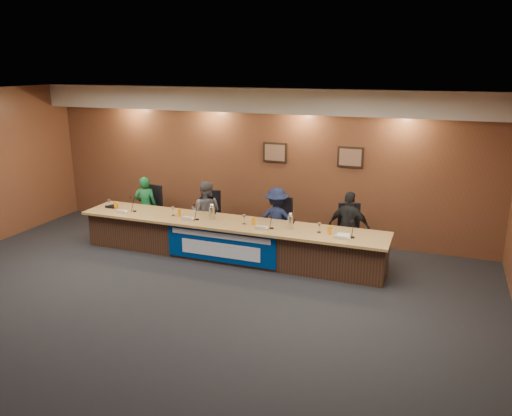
# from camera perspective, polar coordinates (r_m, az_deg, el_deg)

# --- Properties ---
(floor) EXTENTS (10.00, 10.00, 0.00)m
(floor) POSITION_cam_1_polar(r_m,az_deg,el_deg) (7.93, -10.12, -11.56)
(floor) COLOR black
(floor) RESTS_ON ground
(ceiling) EXTENTS (10.00, 8.00, 0.04)m
(ceiling) POSITION_cam_1_polar(r_m,az_deg,el_deg) (7.06, -11.42, 12.15)
(ceiling) COLOR silver
(ceiling) RESTS_ON wall_back
(wall_back) EXTENTS (10.00, 0.04, 3.20)m
(wall_back) POSITION_cam_1_polar(r_m,az_deg,el_deg) (10.85, 0.22, 5.22)
(wall_back) COLOR brown
(wall_back) RESTS_ON floor
(soffit) EXTENTS (10.00, 0.50, 0.50)m
(soffit) POSITION_cam_1_polar(r_m,az_deg,el_deg) (10.44, -0.26, 12.27)
(soffit) COLOR beige
(soffit) RESTS_ON wall_back
(dais_body) EXTENTS (6.00, 0.80, 0.70)m
(dais_body) POSITION_cam_1_polar(r_m,az_deg,el_deg) (9.74, -3.08, -3.71)
(dais_body) COLOR #3D2417
(dais_body) RESTS_ON floor
(dais_top) EXTENTS (6.10, 0.95, 0.05)m
(dais_top) POSITION_cam_1_polar(r_m,az_deg,el_deg) (9.58, -3.23, -1.69)
(dais_top) COLOR #A97F46
(dais_top) RESTS_ON dais_body
(banner) EXTENTS (2.20, 0.02, 0.65)m
(banner) POSITION_cam_1_polar(r_m,az_deg,el_deg) (9.38, -4.09, -4.33)
(banner) COLOR navy
(banner) RESTS_ON dais_body
(banner_text_upper) EXTENTS (2.00, 0.01, 0.10)m
(banner_text_upper) POSITION_cam_1_polar(r_m,az_deg,el_deg) (9.30, -4.15, -3.21)
(banner_text_upper) COLOR silver
(banner_text_upper) RESTS_ON banner
(banner_text_lower) EXTENTS (1.60, 0.01, 0.28)m
(banner_text_lower) POSITION_cam_1_polar(r_m,az_deg,el_deg) (9.40, -4.12, -4.82)
(banner_text_lower) COLOR silver
(banner_text_lower) RESTS_ON banner
(wall_photo_left) EXTENTS (0.52, 0.04, 0.42)m
(wall_photo_left) POSITION_cam_1_polar(r_m,az_deg,el_deg) (10.64, 2.19, 6.36)
(wall_photo_left) COLOR black
(wall_photo_left) RESTS_ON wall_back
(wall_photo_right) EXTENTS (0.52, 0.04, 0.42)m
(wall_photo_right) POSITION_cam_1_polar(r_m,az_deg,el_deg) (10.26, 10.74, 5.73)
(wall_photo_right) COLOR black
(wall_photo_right) RESTS_ON wall_back
(panelist_a) EXTENTS (0.56, 0.46, 1.32)m
(panelist_a) POSITION_cam_1_polar(r_m,az_deg,el_deg) (11.19, -12.50, 0.22)
(panelist_a) COLOR #12592A
(panelist_a) RESTS_ON floor
(panelist_b) EXTENTS (0.72, 0.60, 1.34)m
(panelist_b) POSITION_cam_1_polar(r_m,az_deg,el_deg) (10.48, -5.74, -0.49)
(panelist_b) COLOR #55545A
(panelist_b) RESTS_ON floor
(panelist_c) EXTENTS (0.92, 0.60, 1.33)m
(panelist_c) POSITION_cam_1_polar(r_m,az_deg,el_deg) (9.91, 2.37, -1.42)
(panelist_c) COLOR #111936
(panelist_c) RESTS_ON floor
(panelist_d) EXTENTS (0.84, 0.43, 1.38)m
(panelist_d) POSITION_cam_1_polar(r_m,az_deg,el_deg) (9.58, 10.59, -2.18)
(panelist_d) COLOR black
(panelist_d) RESTS_ON floor
(office_chair_a) EXTENTS (0.56, 0.56, 0.08)m
(office_chair_a) POSITION_cam_1_polar(r_m,az_deg,el_deg) (11.32, -12.17, -0.53)
(office_chair_a) COLOR black
(office_chair_a) RESTS_ON floor
(office_chair_b) EXTENTS (0.54, 0.54, 0.08)m
(office_chair_b) POSITION_cam_1_polar(r_m,az_deg,el_deg) (10.62, -5.48, -1.34)
(office_chair_b) COLOR black
(office_chair_b) RESTS_ON floor
(office_chair_c) EXTENTS (0.53, 0.53, 0.08)m
(office_chair_c) POSITION_cam_1_polar(r_m,az_deg,el_deg) (10.06, 2.54, -2.28)
(office_chair_c) COLOR black
(office_chair_c) RESTS_ON floor
(office_chair_d) EXTENTS (0.60, 0.60, 0.08)m
(office_chair_d) POSITION_cam_1_polar(r_m,az_deg,el_deg) (9.74, 10.63, -3.18)
(office_chair_d) COLOR black
(office_chair_d) RESTS_ON floor
(nameplate_a) EXTENTS (0.24, 0.08, 0.10)m
(nameplate_a) POSITION_cam_1_polar(r_m,az_deg,el_deg) (10.42, -15.27, -0.37)
(nameplate_a) COLOR white
(nameplate_a) RESTS_ON dais_top
(microphone_a) EXTENTS (0.07, 0.07, 0.02)m
(microphone_a) POSITION_cam_1_polar(r_m,az_deg,el_deg) (10.49, -13.71, -0.35)
(microphone_a) COLOR black
(microphone_a) RESTS_ON dais_top
(juice_glass_a) EXTENTS (0.06, 0.06, 0.15)m
(juice_glass_a) POSITION_cam_1_polar(r_m,az_deg,el_deg) (10.78, -15.75, 0.30)
(juice_glass_a) COLOR orange
(juice_glass_a) RESTS_ON dais_top
(water_glass_a) EXTENTS (0.08, 0.08, 0.18)m
(water_glass_a) POSITION_cam_1_polar(r_m,az_deg,el_deg) (10.85, -16.42, 0.43)
(water_glass_a) COLOR silver
(water_glass_a) RESTS_ON dais_top
(nameplate_b) EXTENTS (0.24, 0.08, 0.10)m
(nameplate_b) POSITION_cam_1_polar(r_m,az_deg,el_deg) (9.70, -7.95, -1.16)
(nameplate_b) COLOR white
(nameplate_b) RESTS_ON dais_top
(microphone_b) EXTENTS (0.07, 0.07, 0.02)m
(microphone_b) POSITION_cam_1_polar(r_m,az_deg,el_deg) (9.72, -6.74, -1.29)
(microphone_b) COLOR black
(microphone_b) RESTS_ON dais_top
(juice_glass_b) EXTENTS (0.06, 0.06, 0.15)m
(juice_glass_b) POSITION_cam_1_polar(r_m,az_deg,el_deg) (9.94, -8.77, -0.59)
(juice_glass_b) COLOR orange
(juice_glass_b) RESTS_ON dais_top
(water_glass_b) EXTENTS (0.08, 0.08, 0.18)m
(water_glass_b) POSITION_cam_1_polar(r_m,az_deg,el_deg) (10.03, -9.46, -0.38)
(water_glass_b) COLOR silver
(water_glass_b) RESTS_ON dais_top
(nameplate_c) EXTENTS (0.24, 0.08, 0.10)m
(nameplate_c) POSITION_cam_1_polar(r_m,az_deg,el_deg) (9.07, 0.48, -2.23)
(nameplate_c) COLOR white
(nameplate_c) RESTS_ON dais_top
(microphone_c) EXTENTS (0.07, 0.07, 0.02)m
(microphone_c) POSITION_cam_1_polar(r_m,az_deg,el_deg) (9.14, 1.81, -2.32)
(microphone_c) COLOR black
(microphone_c) RESTS_ON dais_top
(juice_glass_c) EXTENTS (0.06, 0.06, 0.15)m
(juice_glass_c) POSITION_cam_1_polar(r_m,az_deg,el_deg) (9.32, -0.27, -1.53)
(juice_glass_c) COLOR orange
(juice_glass_c) RESTS_ON dais_top
(water_glass_c) EXTENTS (0.08, 0.08, 0.18)m
(water_glass_c) POSITION_cam_1_polar(r_m,az_deg,el_deg) (9.38, -1.36, -1.32)
(water_glass_c) COLOR silver
(water_glass_c) RESTS_ON dais_top
(nameplate_d) EXTENTS (0.24, 0.08, 0.10)m
(nameplate_d) POSITION_cam_1_polar(r_m,az_deg,el_deg) (8.69, 9.61, -3.31)
(nameplate_d) COLOR white
(nameplate_d) RESTS_ON dais_top
(microphone_d) EXTENTS (0.07, 0.07, 0.02)m
(microphone_d) POSITION_cam_1_polar(r_m,az_deg,el_deg) (8.82, 10.98, -3.31)
(microphone_d) COLOR black
(microphone_d) RESTS_ON dais_top
(juice_glass_d) EXTENTS (0.06, 0.06, 0.15)m
(juice_glass_d) POSITION_cam_1_polar(r_m,az_deg,el_deg) (8.93, 8.40, -2.51)
(juice_glass_d) COLOR orange
(juice_glass_d) RESTS_ON dais_top
(water_glass_d) EXTENTS (0.08, 0.08, 0.18)m
(water_glass_d) POSITION_cam_1_polar(r_m,az_deg,el_deg) (8.98, 7.23, -2.26)
(water_glass_d) COLOR silver
(water_glass_d) RESTS_ON dais_top
(carafe_mid) EXTENTS (0.12, 0.12, 0.24)m
(carafe_mid) POSITION_cam_1_polar(r_m,az_deg,el_deg) (9.71, -5.03, -0.57)
(carafe_mid) COLOR silver
(carafe_mid) RESTS_ON dais_top
(carafe_right) EXTENTS (0.11, 0.11, 0.25)m
(carafe_right) POSITION_cam_1_polar(r_m,az_deg,el_deg) (9.11, 3.97, -1.64)
(carafe_right) COLOR silver
(carafe_right) RESTS_ON dais_top
(speakerphone) EXTENTS (0.32, 0.32, 0.05)m
(speakerphone) POSITION_cam_1_polar(r_m,az_deg,el_deg) (10.90, -16.05, 0.17)
(speakerphone) COLOR black
(speakerphone) RESTS_ON dais_top
(paper_stack) EXTENTS (0.26, 0.33, 0.01)m
(paper_stack) POSITION_cam_1_polar(r_m,az_deg,el_deg) (8.90, 9.96, -3.13)
(paper_stack) COLOR white
(paper_stack) RESTS_ON dais_top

